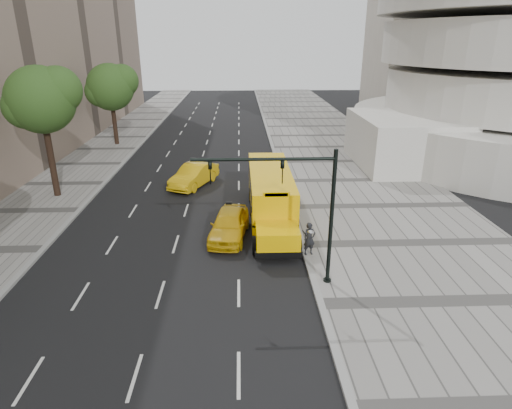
{
  "coord_description": "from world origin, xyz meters",
  "views": [
    {
      "loc": [
        2.66,
        -26.44,
        10.64
      ],
      "look_at": [
        3.5,
        -4.0,
        1.9
      ],
      "focal_mm": 30.0,
      "sensor_mm": 36.0,
      "label": 1
    }
  ],
  "objects_px": {
    "school_bus": "(270,191)",
    "taxi_far": "(194,175)",
    "tree_b": "(42,99)",
    "taxi_near": "(229,224)",
    "traffic_signal": "(300,202)",
    "pedestrian": "(309,239)",
    "tree_c": "(111,87)"
  },
  "relations": [
    {
      "from": "tree_c",
      "to": "pedestrian",
      "type": "xyz_separation_m",
      "value": [
        16.56,
        -25.67,
        -5.03
      ]
    },
    {
      "from": "tree_b",
      "to": "school_bus",
      "type": "xyz_separation_m",
      "value": [
        14.92,
        -4.31,
        -5.12
      ]
    },
    {
      "from": "taxi_far",
      "to": "traffic_signal",
      "type": "xyz_separation_m",
      "value": [
        6.12,
        -14.47,
        3.25
      ]
    },
    {
      "from": "pedestrian",
      "to": "taxi_far",
      "type": "bearing_deg",
      "value": 105.27
    },
    {
      "from": "tree_b",
      "to": "tree_c",
      "type": "height_order",
      "value": "tree_b"
    },
    {
      "from": "taxi_far",
      "to": "traffic_signal",
      "type": "height_order",
      "value": "traffic_signal"
    },
    {
      "from": "pedestrian",
      "to": "school_bus",
      "type": "bearing_deg",
      "value": 91.56
    },
    {
      "from": "tree_b",
      "to": "traffic_signal",
      "type": "xyz_separation_m",
      "value": [
        15.61,
        -12.29,
        -2.79
      ]
    },
    {
      "from": "school_bus",
      "to": "pedestrian",
      "type": "height_order",
      "value": "school_bus"
    },
    {
      "from": "tree_c",
      "to": "school_bus",
      "type": "xyz_separation_m",
      "value": [
        14.91,
        -20.36,
        -4.29
      ]
    },
    {
      "from": "tree_c",
      "to": "traffic_signal",
      "type": "height_order",
      "value": "tree_c"
    },
    {
      "from": "tree_b",
      "to": "school_bus",
      "type": "distance_m",
      "value": 16.35
    },
    {
      "from": "school_bus",
      "to": "traffic_signal",
      "type": "distance_m",
      "value": 8.34
    },
    {
      "from": "taxi_near",
      "to": "pedestrian",
      "type": "bearing_deg",
      "value": -22.78
    },
    {
      "from": "tree_b",
      "to": "taxi_far",
      "type": "distance_m",
      "value": 11.46
    },
    {
      "from": "tree_b",
      "to": "taxi_far",
      "type": "bearing_deg",
      "value": 12.96
    },
    {
      "from": "taxi_near",
      "to": "traffic_signal",
      "type": "relative_size",
      "value": 0.74
    },
    {
      "from": "taxi_near",
      "to": "traffic_signal",
      "type": "bearing_deg",
      "value": -49.98
    },
    {
      "from": "tree_b",
      "to": "traffic_signal",
      "type": "bearing_deg",
      "value": -38.22
    },
    {
      "from": "tree_c",
      "to": "taxi_near",
      "type": "height_order",
      "value": "tree_c"
    },
    {
      "from": "tree_c",
      "to": "taxi_far",
      "type": "relative_size",
      "value": 1.64
    },
    {
      "from": "taxi_near",
      "to": "traffic_signal",
      "type": "height_order",
      "value": "traffic_signal"
    },
    {
      "from": "tree_c",
      "to": "tree_b",
      "type": "bearing_deg",
      "value": -90.02
    },
    {
      "from": "school_bus",
      "to": "taxi_far",
      "type": "height_order",
      "value": "school_bus"
    },
    {
      "from": "taxi_near",
      "to": "taxi_far",
      "type": "bearing_deg",
      "value": 115.32
    },
    {
      "from": "pedestrian",
      "to": "taxi_near",
      "type": "bearing_deg",
      "value": 133.5
    },
    {
      "from": "tree_b",
      "to": "school_bus",
      "type": "relative_size",
      "value": 0.79
    },
    {
      "from": "tree_b",
      "to": "tree_c",
      "type": "distance_m",
      "value": 16.07
    },
    {
      "from": "tree_b",
      "to": "pedestrian",
      "type": "xyz_separation_m",
      "value": [
        16.57,
        -9.62,
        -5.86
      ]
    },
    {
      "from": "taxi_near",
      "to": "pedestrian",
      "type": "distance_m",
      "value": 4.87
    },
    {
      "from": "pedestrian",
      "to": "traffic_signal",
      "type": "xyz_separation_m",
      "value": [
        -0.96,
        -2.67,
        3.06
      ]
    },
    {
      "from": "taxi_far",
      "to": "pedestrian",
      "type": "relative_size",
      "value": 2.9
    }
  ]
}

